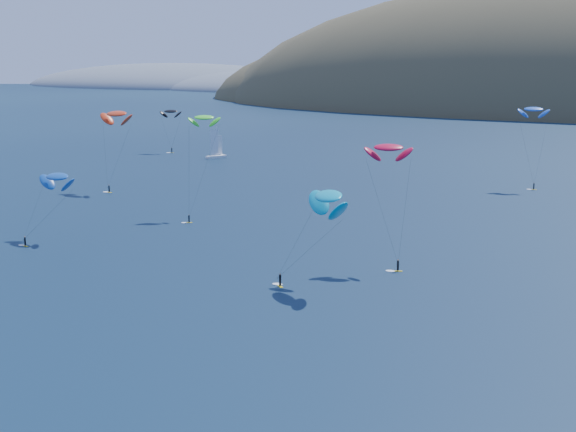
{
  "coord_description": "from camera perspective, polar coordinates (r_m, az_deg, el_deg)",
  "views": [
    {
      "loc": [
        65.94,
        -43.8,
        37.01
      ],
      "look_at": [
        4.92,
        80.0,
        9.0
      ],
      "focal_mm": 50.0,
      "sensor_mm": 36.0,
      "label": 1
    }
  ],
  "objects": [
    {
      "name": "kitesurfer_3",
      "position": [
        187.05,
        -5.99,
        6.96
      ],
      "size": [
        7.6,
        14.79,
        24.54
      ],
      "rotation": [
        0.0,
        0.0,
        0.62
      ],
      "color": "yellow",
      "rests_on": "ground"
    },
    {
      "name": "kitesurfer_9",
      "position": [
        142.06,
        7.16,
        4.83
      ],
      "size": [
        9.08,
        8.42,
        23.11
      ],
      "rotation": [
        0.0,
        0.0,
        0.37
      ],
      "color": "yellow",
      "rests_on": "ground"
    },
    {
      "name": "headland",
      "position": [
        945.09,
        -6.62,
        8.95
      ],
      "size": [
        460.0,
        250.0,
        60.0
      ],
      "color": "slate",
      "rests_on": "ground"
    },
    {
      "name": "kitesurfer_4",
      "position": [
        234.07,
        17.07,
        7.26
      ],
      "size": [
        8.54,
        6.79,
        24.17
      ],
      "rotation": [
        0.0,
        0.0,
        0.17
      ],
      "color": "yellow",
      "rests_on": "ground"
    },
    {
      "name": "kitesurfer_1",
      "position": [
        225.5,
        -12.1,
        7.12
      ],
      "size": [
        10.75,
        8.91,
        23.83
      ],
      "rotation": [
        0.0,
        0.0,
        -0.09
      ],
      "color": "yellow",
      "rests_on": "ground"
    },
    {
      "name": "kitesurfer_10",
      "position": [
        168.71,
        -16.1,
        2.71
      ],
      "size": [
        9.82,
        12.26,
        15.21
      ],
      "rotation": [
        0.0,
        0.0,
        -0.17
      ],
      "color": "yellow",
      "rests_on": "ground"
    },
    {
      "name": "kitesurfer_12",
      "position": [
        310.3,
        -8.34,
        7.37
      ],
      "size": [
        8.67,
        6.4,
        17.72
      ],
      "rotation": [
        0.0,
        0.0,
        0.38
      ],
      "color": "yellow",
      "rests_on": "ground"
    },
    {
      "name": "kitesurfer_5",
      "position": [
        128.32,
        2.88,
        1.42
      ],
      "size": [
        13.0,
        11.64,
        17.83
      ],
      "rotation": [
        0.0,
        0.0,
        -0.76
      ],
      "color": "yellow",
      "rests_on": "ground"
    },
    {
      "name": "sailboat",
      "position": [
        291.76,
        -5.12,
        4.33
      ],
      "size": [
        9.62,
        9.25,
        11.51
      ],
      "rotation": [
        0.0,
        0.0,
        -0.43
      ],
      "color": "white",
      "rests_on": "ground"
    }
  ]
}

